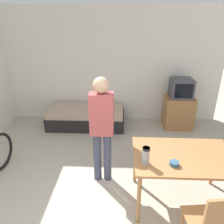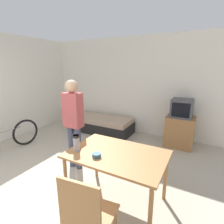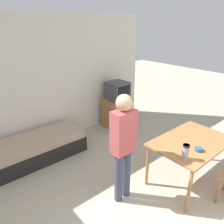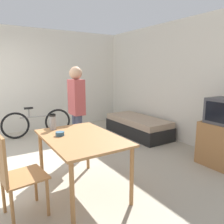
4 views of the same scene
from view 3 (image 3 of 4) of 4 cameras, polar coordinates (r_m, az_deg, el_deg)
wall_back at (r=4.76m, az=-18.55°, el=7.02°), size 5.60×0.06×2.70m
daybed at (r=4.62m, az=-18.86°, el=-8.83°), size 1.79×0.80×0.45m
tv at (r=5.54m, az=1.37°, el=1.47°), size 0.65×0.53×1.17m
dining_table at (r=3.77m, az=19.96°, el=-8.21°), size 1.31×0.88×0.78m
person_standing at (r=3.07m, az=2.97°, el=-7.90°), size 0.34×0.23×1.68m
thermos_flask at (r=3.19m, az=18.67°, el=-9.68°), size 0.09×0.09×0.23m
mate_bowl at (r=3.49m, az=21.69°, el=-9.03°), size 0.11×0.11×0.05m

